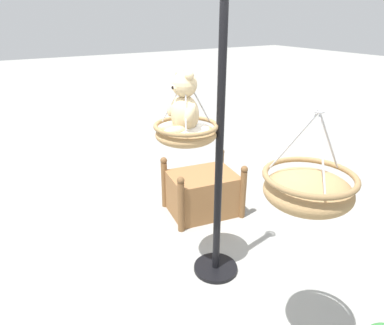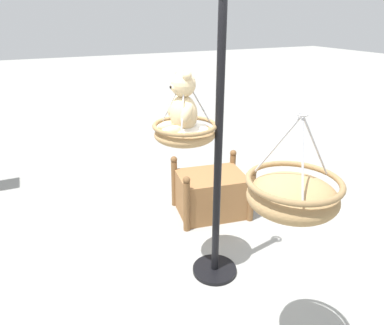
{
  "view_description": "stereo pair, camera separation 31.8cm",
  "coord_description": "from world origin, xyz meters",
  "px_view_note": "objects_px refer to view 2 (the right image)",
  "views": [
    {
      "loc": [
        -2.57,
        1.59,
        2.4
      ],
      "look_at": [
        -0.04,
        0.06,
        1.15
      ],
      "focal_mm": 32.78,
      "sensor_mm": 36.0,
      "label": 1
    },
    {
      "loc": [
        -2.72,
        1.3,
        2.4
      ],
      "look_at": [
        -0.04,
        0.06,
        1.15
      ],
      "focal_mm": 32.78,
      "sensor_mm": 36.0,
      "label": 2
    }
  ],
  "objects_px": {
    "teddy_bear": "(182,107)",
    "wooden_planter_box": "(211,192)",
    "hanging_basket_with_teddy": "(185,132)",
    "display_pole_central": "(217,200)",
    "hanging_basket_left_high": "(292,194)"
  },
  "relations": [
    {
      "from": "display_pole_central",
      "to": "hanging_basket_left_high",
      "type": "relative_size",
      "value": 4.11
    },
    {
      "from": "teddy_bear",
      "to": "wooden_planter_box",
      "type": "relative_size",
      "value": 0.53
    },
    {
      "from": "display_pole_central",
      "to": "wooden_planter_box",
      "type": "relative_size",
      "value": 2.58
    },
    {
      "from": "display_pole_central",
      "to": "hanging_basket_left_high",
      "type": "bearing_deg",
      "value": 175.97
    },
    {
      "from": "display_pole_central",
      "to": "hanging_basket_left_high",
      "type": "distance_m",
      "value": 1.2
    },
    {
      "from": "hanging_basket_left_high",
      "to": "hanging_basket_with_teddy",
      "type": "bearing_deg",
      "value": 8.39
    },
    {
      "from": "teddy_bear",
      "to": "hanging_basket_left_high",
      "type": "distance_m",
      "value": 1.25
    },
    {
      "from": "wooden_planter_box",
      "to": "display_pole_central",
      "type": "bearing_deg",
      "value": 154.18
    },
    {
      "from": "display_pole_central",
      "to": "hanging_basket_left_high",
      "type": "xyz_separation_m",
      "value": [
        -1.05,
        0.07,
        0.59
      ]
    },
    {
      "from": "wooden_planter_box",
      "to": "teddy_bear",
      "type": "bearing_deg",
      "value": 138.79
    },
    {
      "from": "hanging_basket_with_teddy",
      "to": "teddy_bear",
      "type": "height_order",
      "value": "teddy_bear"
    },
    {
      "from": "wooden_planter_box",
      "to": "hanging_basket_with_teddy",
      "type": "bearing_deg",
      "value": 139.7
    },
    {
      "from": "display_pole_central",
      "to": "wooden_planter_box",
      "type": "bearing_deg",
      "value": -25.82
    },
    {
      "from": "teddy_bear",
      "to": "hanging_basket_left_high",
      "type": "relative_size",
      "value": 0.84
    },
    {
      "from": "display_pole_central",
      "to": "hanging_basket_with_teddy",
      "type": "bearing_deg",
      "value": 59.04
    }
  ]
}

